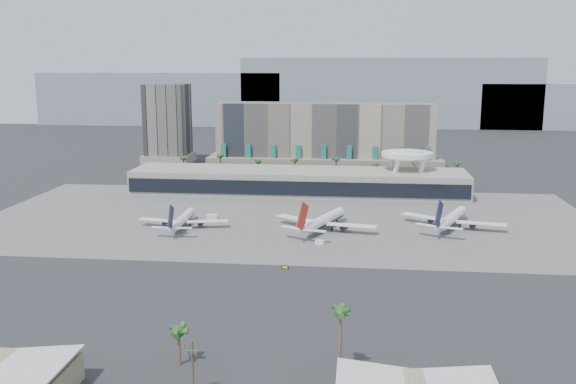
# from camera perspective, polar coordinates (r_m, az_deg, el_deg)

# --- Properties ---
(ground) EXTENTS (900.00, 900.00, 0.00)m
(ground) POSITION_cam_1_polar(r_m,az_deg,el_deg) (223.93, -1.72, -5.71)
(ground) COLOR #232326
(ground) RESTS_ON ground
(apron_pad) EXTENTS (260.00, 130.00, 0.06)m
(apron_pad) POSITION_cam_1_polar(r_m,az_deg,el_deg) (276.52, -0.14, -2.35)
(apron_pad) COLOR #5B5B59
(apron_pad) RESTS_ON ground
(mountain_ridge) EXTENTS (680.00, 60.00, 70.00)m
(mountain_ridge) POSITION_cam_1_polar(r_m,az_deg,el_deg) (682.77, 6.14, 8.39)
(mountain_ridge) COLOR gray
(mountain_ridge) RESTS_ON ground
(hotel) EXTENTS (140.00, 30.00, 42.00)m
(hotel) POSITION_cam_1_polar(r_m,az_deg,el_deg) (389.87, 3.28, 4.21)
(hotel) COLOR tan
(hotel) RESTS_ON ground
(office_tower) EXTENTS (30.00, 30.00, 52.00)m
(office_tower) POSITION_cam_1_polar(r_m,az_deg,el_deg) (432.50, -10.62, 5.57)
(office_tower) COLOR black
(office_tower) RESTS_ON ground
(terminal) EXTENTS (170.00, 32.50, 14.50)m
(terminal) POSITION_cam_1_polar(r_m,az_deg,el_deg) (328.50, 0.92, 1.03)
(terminal) COLOR #9C9689
(terminal) RESTS_ON ground
(saucer_structure) EXTENTS (26.00, 26.00, 21.89)m
(saucer_structure) POSITION_cam_1_polar(r_m,az_deg,el_deg) (332.21, 10.53, 3.04)
(saucer_structure) COLOR white
(saucer_structure) RESTS_ON ground
(palm_row) EXTENTS (157.80, 2.80, 13.10)m
(palm_row) POSITION_cam_1_polar(r_m,az_deg,el_deg) (361.85, 2.55, 2.63)
(palm_row) COLOR brown
(palm_row) RESTS_ON ground
(utility_pole) EXTENTS (3.20, 0.85, 12.00)m
(utility_pole) POSITION_cam_1_polar(r_m,az_deg,el_deg) (133.80, -8.50, -14.85)
(utility_pole) COLOR #4C3826
(utility_pole) RESTS_ON ground
(airliner_left) EXTENTS (37.48, 38.55, 13.31)m
(airliner_left) POSITION_cam_1_polar(r_m,az_deg,el_deg) (263.67, -9.38, -2.45)
(airliner_left) COLOR white
(airliner_left) RESTS_ON ground
(airliner_centre) EXTENTS (41.36, 42.68, 15.52)m
(airliner_centre) POSITION_cam_1_polar(r_m,az_deg,el_deg) (256.59, 3.15, -2.57)
(airliner_centre) COLOR white
(airliner_centre) RESTS_ON ground
(airliner_right) EXTENTS (40.53, 41.77, 15.32)m
(airliner_right) POSITION_cam_1_polar(r_m,az_deg,el_deg) (267.98, 14.32, -2.32)
(airliner_right) COLOR white
(airliner_right) RESTS_ON ground
(service_vehicle_a) EXTENTS (5.02, 3.01, 2.31)m
(service_vehicle_a) POSITION_cam_1_polar(r_m,az_deg,el_deg) (275.75, -6.72, -2.23)
(service_vehicle_a) COLOR silver
(service_vehicle_a) RESTS_ON ground
(service_vehicle_b) EXTENTS (3.73, 2.99, 1.68)m
(service_vehicle_b) POSITION_cam_1_polar(r_m,az_deg,el_deg) (237.61, 2.87, -4.49)
(service_vehicle_b) COLOR white
(service_vehicle_b) RESTS_ON ground
(taxiway_sign) EXTENTS (2.32, 0.59, 1.05)m
(taxiway_sign) POSITION_cam_1_polar(r_m,az_deg,el_deg) (210.49, -0.26, -6.69)
(taxiway_sign) COLOR black
(taxiway_sign) RESTS_ON ground
(near_palm_a) EXTENTS (6.00, 6.00, 9.37)m
(near_palm_a) POSITION_cam_1_polar(r_m,az_deg,el_deg) (147.10, -9.69, -12.60)
(near_palm_a) COLOR brown
(near_palm_a) RESTS_ON ground
(near_palm_b) EXTENTS (6.00, 6.00, 15.34)m
(near_palm_b) POSITION_cam_1_polar(r_m,az_deg,el_deg) (139.99, 4.68, -11.15)
(near_palm_b) COLOR brown
(near_palm_b) RESTS_ON ground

